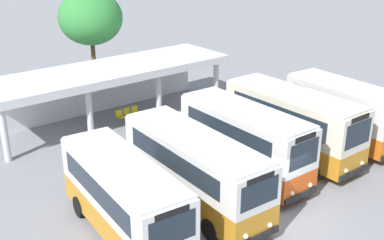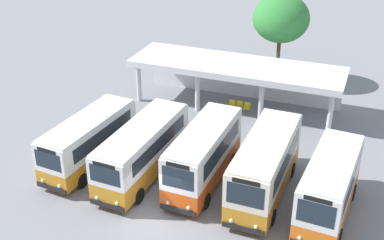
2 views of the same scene
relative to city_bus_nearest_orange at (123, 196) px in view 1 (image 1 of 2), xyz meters
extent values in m
plane|color=gray|center=(6.01, -3.40, -1.75)|extent=(180.00, 180.00, 0.00)
cylinder|color=black|center=(1.22, 2.16, -1.30)|extent=(0.30, 0.92, 0.90)
cylinder|color=black|center=(-0.80, 2.35, -1.30)|extent=(0.30, 0.92, 0.90)
cube|color=orange|center=(0.00, 0.01, -0.85)|extent=(2.79, 7.42, 1.04)
cube|color=silver|center=(0.00, 0.01, 0.48)|extent=(2.79, 7.42, 1.61)
cube|color=silver|center=(0.00, 0.01, 1.35)|extent=(2.70, 7.19, 0.12)
cube|color=#1E2833|center=(-0.33, -3.58, 0.53)|extent=(1.75, 0.21, 1.05)
cube|color=black|center=(-0.33, -3.58, 1.17)|extent=(1.28, 0.17, 0.24)
cube|color=#1E2833|center=(1.06, 0.02, 0.53)|extent=(0.57, 5.78, 0.89)
cube|color=#1E2833|center=(-1.04, 0.21, 0.53)|extent=(0.57, 5.78, 0.89)
cylinder|color=black|center=(4.48, -2.44, -1.30)|extent=(0.27, 0.91, 0.90)
cylinder|color=black|center=(2.37, -2.33, -1.30)|extent=(0.27, 0.91, 0.90)
cylinder|color=black|center=(4.73, 2.47, -1.30)|extent=(0.27, 0.91, 0.90)
cylinder|color=black|center=(2.62, 2.58, -1.30)|extent=(0.27, 0.91, 0.90)
cube|color=orange|center=(3.55, 0.07, -0.78)|extent=(2.62, 8.04, 1.18)
cube|color=silver|center=(3.55, 0.07, 0.59)|extent=(2.62, 8.04, 1.56)
cube|color=silver|center=(3.55, 0.07, 1.44)|extent=(2.54, 7.80, 0.12)
cube|color=black|center=(3.34, -3.92, -1.23)|extent=(2.11, 0.21, 0.28)
cube|color=#1E2833|center=(3.34, -3.88, 0.64)|extent=(1.82, 0.14, 1.02)
cube|color=black|center=(3.34, -3.88, 1.26)|extent=(1.33, 0.12, 0.24)
cube|color=#1E2833|center=(4.65, 0.11, 0.64)|extent=(0.37, 6.34, 0.86)
cube|color=#1E2833|center=(2.46, 0.23, 0.64)|extent=(0.37, 6.34, 0.86)
sphere|color=#EAEACC|center=(3.95, -3.94, -0.92)|extent=(0.20, 0.20, 0.20)
sphere|color=#EAEACC|center=(2.73, -3.88, -0.92)|extent=(0.20, 0.20, 0.20)
cylinder|color=black|center=(8.06, -1.58, -1.30)|extent=(0.24, 0.91, 0.90)
cylinder|color=black|center=(6.02, -1.53, -1.30)|extent=(0.24, 0.91, 0.90)
cylinder|color=black|center=(8.17, 2.89, -1.30)|extent=(0.24, 0.91, 0.90)
cylinder|color=black|center=(6.13, 2.94, -1.30)|extent=(0.24, 0.91, 0.90)
cube|color=#D14C14|center=(7.09, 0.68, -0.80)|extent=(2.32, 7.27, 1.14)
cube|color=silver|center=(7.09, 0.68, 0.68)|extent=(2.32, 7.27, 1.82)
cube|color=silver|center=(7.09, 0.68, 1.65)|extent=(2.25, 7.05, 0.12)
cube|color=black|center=(7.00, -2.96, -1.23)|extent=(2.04, 0.15, 0.28)
cube|color=#1E2833|center=(7.00, -2.91, 0.73)|extent=(1.76, 0.09, 1.18)
cube|color=black|center=(7.00, -2.91, 1.47)|extent=(1.29, 0.08, 0.24)
cube|color=#1E2833|center=(8.16, 0.75, 0.73)|extent=(0.18, 5.77, 1.00)
cube|color=#1E2833|center=(6.04, 0.81, 0.73)|extent=(0.18, 5.77, 1.00)
sphere|color=#EAEACC|center=(7.59, -2.96, -0.92)|extent=(0.20, 0.20, 0.20)
sphere|color=#EAEACC|center=(6.41, -2.93, -0.92)|extent=(0.20, 0.20, 0.20)
cylinder|color=black|center=(11.71, -1.69, -1.30)|extent=(0.23, 0.90, 0.90)
cylinder|color=black|center=(9.50, -1.66, -1.30)|extent=(0.23, 0.90, 0.90)
cylinder|color=black|center=(11.78, 3.12, -1.30)|extent=(0.23, 0.90, 0.90)
cylinder|color=black|center=(9.57, 3.15, -1.30)|extent=(0.23, 0.90, 0.90)
cube|color=orange|center=(10.64, 0.73, -0.79)|extent=(2.42, 7.79, 1.15)
cube|color=beige|center=(10.64, 0.73, 0.71)|extent=(2.42, 7.79, 1.85)
cube|color=beige|center=(10.64, 0.73, 1.69)|extent=(2.34, 7.56, 0.12)
cube|color=black|center=(10.58, -3.18, -1.23)|extent=(2.19, 0.13, 0.28)
cube|color=#1E2833|center=(10.58, -3.13, 0.76)|extent=(1.89, 0.08, 1.20)
cube|color=black|center=(10.58, -3.13, 1.51)|extent=(1.38, 0.07, 0.24)
cube|color=#1E2833|center=(11.78, 0.81, 0.76)|extent=(0.13, 6.21, 1.02)
cube|color=#1E2833|center=(9.50, 0.85, 0.76)|extent=(0.13, 6.21, 1.02)
sphere|color=#EAEACC|center=(11.22, -3.18, -0.92)|extent=(0.20, 0.20, 0.20)
sphere|color=#EAEACC|center=(9.95, -3.16, -0.92)|extent=(0.20, 0.20, 0.20)
cylinder|color=black|center=(15.07, -2.05, -1.30)|extent=(0.28, 0.91, 0.90)
cylinder|color=black|center=(13.01, -1.91, -1.30)|extent=(0.28, 0.91, 0.90)
cylinder|color=black|center=(15.36, 2.09, -1.30)|extent=(0.28, 0.91, 0.90)
cylinder|color=black|center=(13.30, 2.24, -1.30)|extent=(0.28, 0.91, 0.90)
cube|color=orange|center=(14.19, 0.09, -0.83)|extent=(2.63, 6.83, 1.06)
cube|color=silver|center=(14.19, 0.09, 0.63)|extent=(2.63, 6.83, 1.86)
cube|color=silver|center=(14.19, 0.09, 1.61)|extent=(2.55, 6.63, 0.12)
cube|color=#1E2833|center=(15.26, 0.12, 0.68)|extent=(0.41, 5.35, 1.02)
cube|color=#1E2833|center=(13.12, 0.27, 0.68)|extent=(0.41, 5.35, 1.02)
cylinder|color=silver|center=(-1.33, 9.42, -0.15)|extent=(0.36, 0.36, 3.20)
cylinder|color=silver|center=(3.46, 9.42, -0.15)|extent=(0.36, 0.36, 3.20)
cylinder|color=silver|center=(8.26, 9.42, -0.15)|extent=(0.36, 0.36, 3.20)
cylinder|color=silver|center=(13.05, 9.42, -0.15)|extent=(0.36, 0.36, 3.20)
cube|color=white|center=(5.86, 13.12, -0.15)|extent=(15.19, 0.20, 3.20)
cube|color=white|center=(5.86, 11.17, 1.55)|extent=(15.69, 4.60, 0.20)
cube|color=white|center=(5.86, 8.92, 1.31)|extent=(15.69, 0.10, 0.28)
cylinder|color=slate|center=(6.07, 10.00, -1.53)|extent=(0.03, 0.03, 0.44)
cylinder|color=slate|center=(5.72, 9.99, -1.53)|extent=(0.03, 0.03, 0.44)
cylinder|color=slate|center=(6.06, 10.35, -1.53)|extent=(0.03, 0.03, 0.44)
cylinder|color=slate|center=(5.70, 10.34, -1.53)|extent=(0.03, 0.03, 0.44)
cube|color=yellow|center=(5.89, 10.17, -1.29)|extent=(0.46, 0.46, 0.04)
cube|color=yellow|center=(5.88, 10.37, -1.09)|extent=(0.44, 0.06, 0.40)
cylinder|color=slate|center=(6.65, 10.03, -1.53)|extent=(0.03, 0.03, 0.44)
cylinder|color=slate|center=(6.29, 10.02, -1.53)|extent=(0.03, 0.03, 0.44)
cylinder|color=slate|center=(6.63, 10.38, -1.53)|extent=(0.03, 0.03, 0.44)
cylinder|color=slate|center=(6.28, 10.37, -1.53)|extent=(0.03, 0.03, 0.44)
cube|color=yellow|center=(6.46, 10.20, -1.29)|extent=(0.46, 0.46, 0.04)
cube|color=yellow|center=(6.46, 10.40, -1.09)|extent=(0.44, 0.06, 0.40)
cylinder|color=slate|center=(7.22, 10.02, -1.53)|extent=(0.03, 0.03, 0.44)
cylinder|color=slate|center=(6.87, 10.01, -1.53)|extent=(0.03, 0.03, 0.44)
cylinder|color=slate|center=(7.21, 10.37, -1.53)|extent=(0.03, 0.03, 0.44)
cylinder|color=slate|center=(6.86, 10.36, -1.53)|extent=(0.03, 0.03, 0.44)
cube|color=yellow|center=(7.04, 10.19, -1.29)|extent=(0.46, 0.46, 0.04)
cube|color=yellow|center=(7.03, 10.39, -1.09)|extent=(0.44, 0.06, 0.40)
cylinder|color=brown|center=(7.76, 16.86, 0.14)|extent=(0.32, 0.32, 3.78)
ellipsoid|color=#338438|center=(7.76, 16.86, 3.73)|extent=(4.51, 4.51, 3.84)
camera|label=1|loc=(-7.88, -13.95, 9.37)|focal=44.62mm
camera|label=2|loc=(15.37, -22.72, 15.18)|focal=47.80mm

